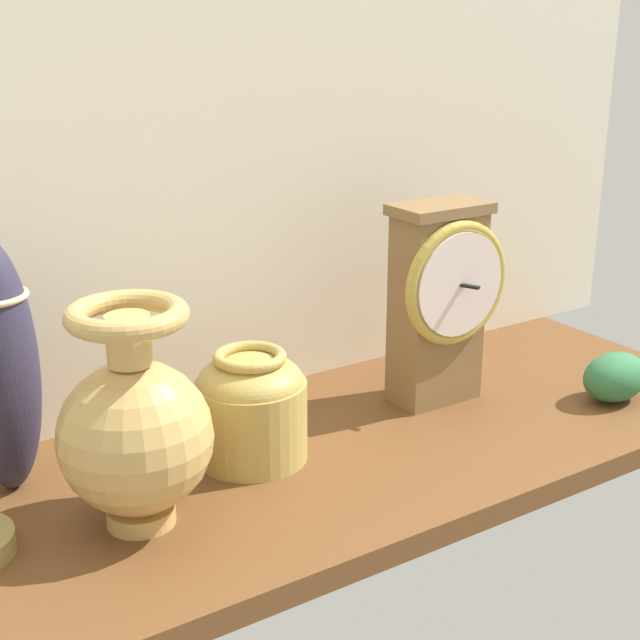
# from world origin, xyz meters

# --- Properties ---
(ground_plane) EXTENTS (1.00, 0.36, 0.02)m
(ground_plane) POSITION_xyz_m (0.00, 0.00, -0.01)
(ground_plane) COLOR brown
(back_wall) EXTENTS (1.20, 0.02, 0.65)m
(back_wall) POSITION_xyz_m (0.00, 0.18, 0.33)
(back_wall) COLOR silver
(back_wall) RESTS_ON ground_plane
(mantel_clock) EXTENTS (0.14, 0.09, 0.23)m
(mantel_clock) POSITION_xyz_m (0.17, 0.03, 0.12)
(mantel_clock) COLOR olive
(mantel_clock) RESTS_ON ground_plane
(brass_vase_bulbous) EXTENTS (0.13, 0.13, 0.20)m
(brass_vase_bulbous) POSITION_xyz_m (-0.22, -0.03, 0.09)
(brass_vase_bulbous) COLOR tan
(brass_vase_bulbous) RESTS_ON ground_plane
(brass_vase_jar) EXTENTS (0.11, 0.11, 0.11)m
(brass_vase_jar) POSITION_xyz_m (-0.08, 0.02, 0.06)
(brass_vase_jar) COLOR tan
(brass_vase_jar) RESTS_ON ground_plane
(ivy_sprig) EXTENTS (0.08, 0.06, 0.06)m
(ivy_sprig) POSITION_xyz_m (0.34, -0.08, 0.03)
(ivy_sprig) COLOR #317143
(ivy_sprig) RESTS_ON ground_plane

